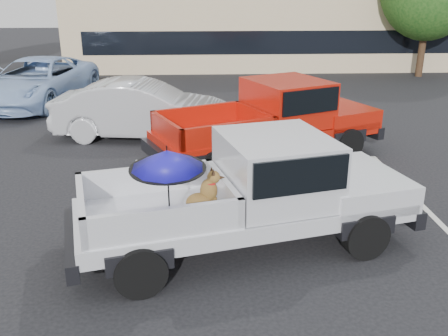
{
  "coord_description": "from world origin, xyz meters",
  "views": [
    {
      "loc": [
        -1.38,
        -7.42,
        4.18
      ],
      "look_at": [
        -1.03,
        0.33,
        1.3
      ],
      "focal_mm": 40.0,
      "sensor_mm": 36.0,
      "label": 1
    }
  ],
  "objects": [
    {
      "name": "stripe_left",
      "position": [
        -3.0,
        2.0,
        0.0
      ],
      "size": [
        0.12,
        5.0,
        0.01
      ],
      "primitive_type": "cube",
      "color": "silver",
      "rests_on": "ground"
    },
    {
      "name": "silver_sedan",
      "position": [
        -3.06,
        6.5,
        0.81
      ],
      "size": [
        5.11,
        2.28,
        1.63
      ],
      "primitive_type": "imported",
      "rotation": [
        0.0,
        0.0,
        1.46
      ],
      "color": "#B3B6BB",
      "rests_on": "ground"
    },
    {
      "name": "silver_pickup",
      "position": [
        -0.41,
        0.1,
        1.05
      ],
      "size": [
        6.0,
        3.31,
        2.06
      ],
      "rotation": [
        0.0,
        0.0,
        0.25
      ],
      "color": "black",
      "rests_on": "ground"
    },
    {
      "name": "ground",
      "position": [
        0.0,
        0.0,
        0.0
      ],
      "size": [
        90.0,
        90.0,
        0.0
      ],
      "primitive_type": "plane",
      "color": "black",
      "rests_on": "ground"
    },
    {
      "name": "stripe_right",
      "position": [
        3.0,
        2.0,
        0.0
      ],
      "size": [
        0.12,
        5.0,
        0.01
      ],
      "primitive_type": "cube",
      "color": "silver",
      "rests_on": "ground"
    },
    {
      "name": "motel_building",
      "position": [
        2.0,
        20.99,
        3.21
      ],
      "size": [
        20.4,
        8.4,
        6.3
      ],
      "color": "#C8AF85",
      "rests_on": "ground"
    },
    {
      "name": "red_pickup",
      "position": [
        0.59,
        4.66,
        1.06
      ],
      "size": [
        6.21,
        4.29,
        1.94
      ],
      "rotation": [
        0.0,
        0.0,
        0.43
      ],
      "color": "black",
      "rests_on": "ground"
    },
    {
      "name": "blue_suv",
      "position": [
        -7.35,
        10.94,
        0.82
      ],
      "size": [
        3.78,
        6.34,
        1.65
      ],
      "primitive_type": "imported",
      "rotation": [
        0.0,
        0.0,
        -0.18
      ],
      "color": "#95B4DF",
      "rests_on": "ground"
    }
  ]
}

